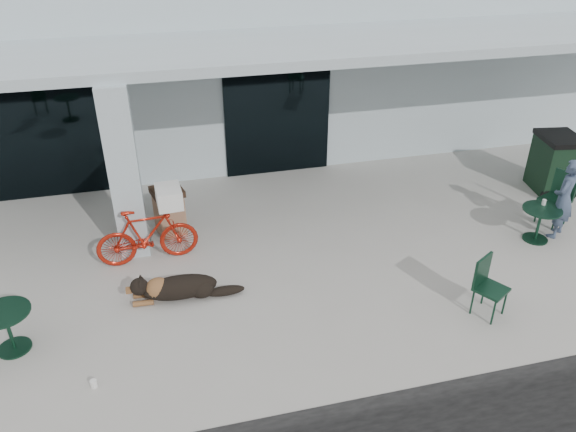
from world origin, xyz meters
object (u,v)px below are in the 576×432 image
object	(u,v)px
cafe_chair_far_b	(555,199)
wheeled_bin	(555,163)
dog	(180,286)
person	(564,199)
bicycle	(147,235)
cafe_table_near	(9,331)
trash_receptacle	(169,211)
cafe_table_far	(539,224)
cafe_chair_far_a	(491,289)

from	to	relation	value
cafe_chair_far_b	wheeled_bin	distance (m)	1.58
dog	person	world-z (taller)	person
bicycle	cafe_table_near	bearing A→B (deg)	128.96
trash_receptacle	cafe_table_near	bearing A→B (deg)	-131.75
cafe_chair_far_b	trash_receptacle	bearing A→B (deg)	-121.88
cafe_table_near	cafe_table_far	xyz separation A→B (m)	(9.09, 0.76, -0.01)
cafe_table_near	cafe_table_far	size ratio (longest dim) A/B	1.03
cafe_table_near	cafe_table_far	distance (m)	9.13
cafe_chair_far_a	cafe_chair_far_b	xyz separation A→B (m)	(2.72, 2.19, 0.05)
cafe_table_near	cafe_chair_far_a	world-z (taller)	cafe_chair_far_a
person	cafe_chair_far_b	bearing A→B (deg)	-150.80
cafe_chair_far_b	person	size ratio (longest dim) A/B	0.67
cafe_chair_far_a	cafe_table_near	bearing A→B (deg)	141.75
person	bicycle	bearing A→B (deg)	-43.86
dog	cafe_table_far	size ratio (longest dim) A/B	1.94
bicycle	cafe_chair_far_b	bearing A→B (deg)	-97.62
cafe_table_near	wheeled_bin	distance (m)	10.95
bicycle	cafe_table_far	bearing A→B (deg)	-101.79
cafe_table_near	cafe_chair_far_a	distance (m)	7.09
person	wheeled_bin	bearing A→B (deg)	-159.32
wheeled_bin	cafe_table_near	bearing A→B (deg)	-157.19
dog	cafe_table_far	world-z (taller)	cafe_table_far
dog	cafe_table_near	size ratio (longest dim) A/B	1.89
cafe_table_near	person	size ratio (longest dim) A/B	0.46
trash_receptacle	bicycle	bearing A→B (deg)	-115.73
trash_receptacle	cafe_chair_far_a	bearing A→B (deg)	-38.50
cafe_chair_far_b	trash_receptacle	size ratio (longest dim) A/B	1.13
cafe_chair_far_a	trash_receptacle	size ratio (longest dim) A/B	1.03
cafe_chair_far_a	trash_receptacle	xyz separation A→B (m)	(-4.60, 3.66, -0.02)
cafe_chair_far_a	wheeled_bin	bearing A→B (deg)	13.19
cafe_chair_far_b	wheeled_bin	size ratio (longest dim) A/B	0.84
cafe_table_far	trash_receptacle	size ratio (longest dim) A/B	0.75
cafe_table_near	trash_receptacle	bearing A→B (deg)	48.25
cafe_table_near	trash_receptacle	xyz separation A→B (m)	(2.42, 2.71, 0.13)
trash_receptacle	cafe_chair_far_b	bearing A→B (deg)	-11.36
cafe_table_far	cafe_chair_far_a	xyz separation A→B (m)	(-2.07, -1.71, 0.15)
cafe_table_far	cafe_chair_far_b	distance (m)	0.83
cafe_table_near	trash_receptacle	size ratio (longest dim) A/B	0.77
wheeled_bin	dog	bearing A→B (deg)	-157.42
bicycle	cafe_chair_far_a	size ratio (longest dim) A/B	1.82
cafe_table_far	wheeled_bin	xyz separation A→B (m)	(1.56, 1.76, 0.30)
bicycle	person	world-z (taller)	person
dog	cafe_table_near	bearing A→B (deg)	-163.62
cafe_chair_far_b	cafe_table_near	bearing A→B (deg)	-103.27
dog	cafe_table_near	xyz separation A→B (m)	(-2.43, -0.61, 0.11)
bicycle	cafe_table_far	distance (m)	7.19
person	trash_receptacle	distance (m)	7.39
person	wheeled_bin	size ratio (longest dim) A/B	1.25
person	trash_receptacle	bearing A→B (deg)	-51.24
person	cafe_table_far	bearing A→B (deg)	-29.18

